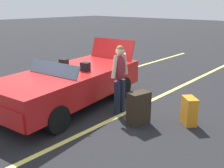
% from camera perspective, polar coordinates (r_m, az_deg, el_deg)
% --- Properties ---
extents(ground_plane, '(80.00, 80.00, 0.00)m').
position_cam_1_polar(ground_plane, '(6.89, -9.14, -4.65)').
color(ground_plane, black).
extents(lot_line_near, '(18.00, 0.12, 0.01)m').
position_cam_1_polar(lot_line_near, '(7.89, -15.15, -2.19)').
color(lot_line_near, '#EAE066').
rests_on(lot_line_near, ground_plane).
extents(lot_line_mid, '(18.00, 0.12, 0.01)m').
position_cam_1_polar(lot_line_mid, '(5.95, -0.48, -8.08)').
color(lot_line_mid, '#EAE066').
rests_on(lot_line_mid, ground_plane).
extents(convertible_car, '(4.33, 2.29, 1.53)m').
position_cam_1_polar(convertible_car, '(6.56, -10.56, -0.37)').
color(convertible_car, red).
rests_on(convertible_car, ground_plane).
extents(suitcase_large_black, '(0.53, 0.39, 0.74)m').
position_cam_1_polar(suitcase_large_black, '(5.69, 5.91, -5.38)').
color(suitcase_large_black, '#2D2319').
rests_on(suitcase_large_black, ground_plane).
extents(suitcase_medium_bright, '(0.44, 0.46, 0.62)m').
position_cam_1_polar(suitcase_medium_bright, '(5.91, 16.70, -5.75)').
color(suitcase_medium_bright, orange).
rests_on(suitcase_medium_bright, ground_plane).
extents(traveler_person, '(0.61, 0.24, 1.65)m').
position_cam_1_polar(traveler_person, '(6.07, 1.74, 1.81)').
color(traveler_person, '#1E2338').
rests_on(traveler_person, ground_plane).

